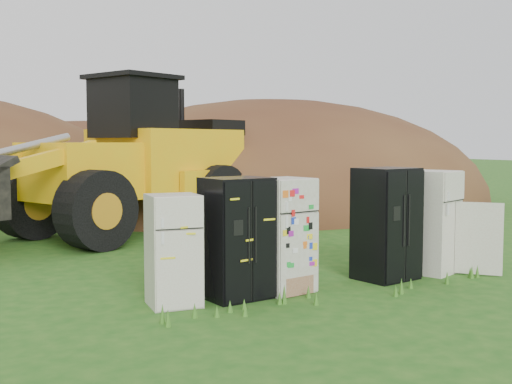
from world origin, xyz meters
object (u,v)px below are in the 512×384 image
Objects in this scene: fridge_sticker at (283,235)px; fridge_open_door at (432,222)px; fridge_black_side at (237,238)px; wheel_loader at (101,156)px; fridge_black_right at (386,224)px; fridge_leftmost at (173,250)px.

fridge_open_door reaches higher than fridge_sticker.
fridge_sticker is 3.01m from fridge_open_door.
fridge_black_side is 0.81m from fridge_sticker.
wheel_loader reaches higher than fridge_sticker.
fridge_black_side is at bearing 159.25° from fridge_open_door.
fridge_sticker is 0.97× the size of fridge_open_door.
fridge_black_right reaches higher than fridge_open_door.
fridge_black_right is 1.05m from fridge_open_door.
fridge_black_right reaches higher than fridge_sticker.
fridge_black_right is 1.04× the size of fridge_open_door.
fridge_open_door is (3.82, 0.03, 0.01)m from fridge_black_side.
fridge_open_door is at bearing -5.94° from fridge_black_side.
wheel_loader is at bearing 89.25° from fridge_sticker.
wheel_loader reaches higher than fridge_black_side.
fridge_sticker is 1.96m from fridge_black_right.
fridge_black_right is at bearing -88.34° from wheel_loader.
fridge_leftmost is 4.79m from fridge_open_door.
wheel_loader is at bearing 85.57° from fridge_black_side.
fridge_open_door is at bearing 6.16° from fridge_leftmost.
fridge_black_side is at bearing 4.13° from fridge_leftmost.
fridge_black_right is at bearing 160.69° from fridge_open_door.
wheel_loader is at bearing 89.85° from fridge_leftmost.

